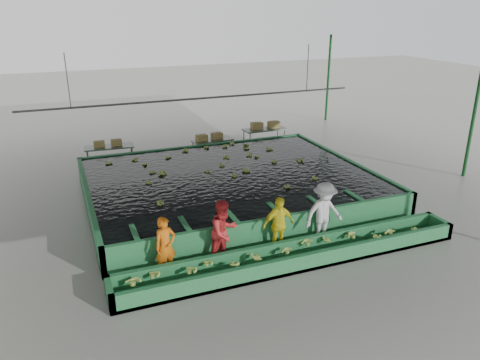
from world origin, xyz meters
name	(u,v)px	position (x,y,z in m)	size (l,w,h in m)	color
ground	(245,212)	(0.00, 0.00, 0.00)	(80.00, 80.00, 0.00)	gray
shed_roof	(246,62)	(0.00, 0.00, 5.00)	(20.00, 22.00, 0.04)	gray
shed_posts	(246,141)	(0.00, 0.00, 2.50)	(20.00, 22.00, 5.00)	#13471C
flotation_tank	(230,185)	(0.00, 1.50, 0.45)	(10.00, 8.00, 0.90)	#236938
tank_water	(230,175)	(0.00, 1.50, 0.85)	(9.70, 7.70, 0.00)	black
sorting_trough	(296,255)	(0.00, -3.60, 0.25)	(10.00, 1.00, 0.50)	#236938
cableway_rail	(199,99)	(0.00, 5.00, 3.00)	(0.08, 0.08, 14.00)	#59605B
rail_hanger_left	(67,81)	(-5.00, 5.00, 4.00)	(0.04, 0.04, 2.00)	#59605B
rail_hanger_right	(308,68)	(5.00, 5.00, 4.00)	(0.04, 0.04, 2.00)	#59605B
worker_a	(165,246)	(-3.38, -2.80, 0.80)	(0.59, 0.39, 1.61)	#D8620E
worker_b	(224,232)	(-1.78, -2.80, 0.91)	(0.89, 0.69, 1.82)	red
worker_c	(278,225)	(-0.16, -2.80, 0.84)	(0.98, 0.41, 1.67)	yellow
worker_d	(324,213)	(1.31, -2.80, 0.94)	(1.22, 0.70, 1.89)	silver
packing_table_left	(110,156)	(-3.61, 6.57, 0.47)	(2.05, 0.82, 0.93)	#59605B
packing_table_mid	(213,149)	(0.92, 6.19, 0.42)	(1.85, 0.74, 0.84)	#59605B
packing_table_right	(264,138)	(3.80, 6.81, 0.47)	(2.07, 0.83, 0.94)	#59605B
box_stack_left	(108,146)	(-3.66, 6.57, 0.93)	(1.16, 0.32, 0.25)	olive
box_stack_mid	(209,140)	(0.79, 6.25, 0.84)	(1.25, 0.35, 0.27)	olive
box_stack_right	(265,128)	(3.87, 6.85, 0.94)	(1.43, 0.40, 0.31)	olive
floating_bananas	(222,168)	(0.00, 2.30, 0.85)	(9.08, 6.19, 0.12)	#8AA53F
trough_bananas	(296,251)	(0.00, -3.60, 0.40)	(9.45, 0.63, 0.13)	#8AA53F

